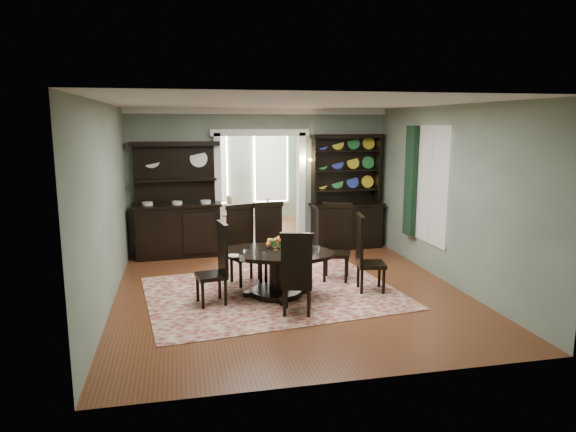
% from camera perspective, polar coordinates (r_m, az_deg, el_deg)
% --- Properties ---
extents(room, '(5.51, 6.01, 3.01)m').
position_cam_1_polar(room, '(8.10, 0.14, 2.33)').
color(room, brown).
rests_on(room, ground).
extents(parlor, '(3.51, 3.50, 3.01)m').
position_cam_1_polar(parlor, '(13.49, -4.82, 5.24)').
color(parlor, brown).
rests_on(parlor, ground).
extents(doorway_trim, '(2.08, 0.25, 2.57)m').
position_cam_1_polar(doorway_trim, '(10.98, -3.14, 4.63)').
color(doorway_trim, silver).
rests_on(doorway_trim, floor).
extents(right_window, '(0.15, 1.47, 2.12)m').
position_cam_1_polar(right_window, '(9.83, 14.57, 3.55)').
color(right_window, white).
rests_on(right_window, wall_right).
extents(wall_sconce, '(0.27, 0.21, 0.21)m').
position_cam_1_polar(wall_sconce, '(11.00, 1.90, 6.07)').
color(wall_sconce, '#B06E2F').
rests_on(wall_sconce, back_wall_right).
extents(rug, '(4.25, 3.45, 0.01)m').
position_cam_1_polar(rug, '(8.36, -1.72, -8.50)').
color(rug, maroon).
rests_on(rug, floor).
extents(dining_table, '(2.17, 2.17, 0.72)m').
position_cam_1_polar(dining_table, '(8.11, -1.29, -5.43)').
color(dining_table, black).
rests_on(dining_table, rug).
extents(centerpiece, '(1.46, 0.94, 0.24)m').
position_cam_1_polar(centerpiece, '(8.00, -1.38, -3.50)').
color(centerpiece, white).
rests_on(centerpiece, dining_table).
extents(chair_far_left, '(0.62, 0.60, 1.35)m').
position_cam_1_polar(chair_far_left, '(8.77, -5.04, -2.87)').
color(chair_far_left, black).
rests_on(chair_far_left, rug).
extents(chair_far_mid, '(0.57, 0.55, 1.36)m').
position_cam_1_polar(chair_far_mid, '(8.87, -1.96, -2.64)').
color(chair_far_mid, black).
rests_on(chair_far_mid, rug).
extents(chair_far_right, '(0.63, 0.61, 1.33)m').
position_cam_1_polar(chair_far_right, '(8.99, 5.45, -2.61)').
color(chair_far_right, black).
rests_on(chair_far_right, rug).
extents(chair_end_left, '(0.51, 0.53, 1.24)m').
position_cam_1_polar(chair_end_left, '(7.79, -7.83, -5.03)').
color(chair_end_left, black).
rests_on(chair_end_left, rug).
extents(chair_end_right, '(0.52, 0.54, 1.26)m').
position_cam_1_polar(chair_end_right, '(8.36, 8.54, -3.92)').
color(chair_end_right, black).
rests_on(chair_end_right, rug).
extents(chair_near, '(0.55, 0.54, 1.22)m').
position_cam_1_polar(chair_near, '(7.22, 1.00, -6.25)').
color(chair_near, black).
rests_on(chair_near, rug).
extents(sideboard, '(1.80, 0.71, 2.33)m').
position_cam_1_polar(sideboard, '(10.69, -12.18, -0.09)').
color(sideboard, black).
rests_on(sideboard, floor).
extents(welsh_dresser, '(1.61, 0.66, 2.46)m').
position_cam_1_polar(welsh_dresser, '(11.26, 6.49, 1.00)').
color(welsh_dresser, black).
rests_on(welsh_dresser, floor).
extents(parlor_table, '(0.73, 0.73, 0.68)m').
position_cam_1_polar(parlor_table, '(12.74, -5.11, 0.07)').
color(parlor_table, '#593319').
rests_on(parlor_table, parlor_floor).
extents(parlor_chair_left, '(0.39, 0.38, 0.88)m').
position_cam_1_polar(parlor_chair_left, '(13.03, -6.98, 0.38)').
color(parlor_chair_left, '#593319').
rests_on(parlor_chair_left, parlor_floor).
extents(parlor_chair_right, '(0.39, 0.38, 0.84)m').
position_cam_1_polar(parlor_chair_right, '(12.89, -1.84, 0.24)').
color(parlor_chair_right, '#593319').
rests_on(parlor_chair_right, parlor_floor).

